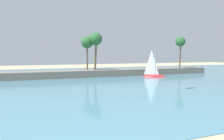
{
  "coord_description": "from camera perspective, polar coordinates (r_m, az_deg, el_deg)",
  "views": [
    {
      "loc": [
        -7.69,
        -4.01,
        6.04
      ],
      "look_at": [
        0.4,
        14.9,
        4.65
      ],
      "focal_mm": 38.05,
      "sensor_mm": 36.0,
      "label": 1
    }
  ],
  "objects": [
    {
      "name": "sailboat_near_shore",
      "position": [
        63.06,
        9.97,
        -0.92
      ],
      "size": [
        6.05,
        4.92,
        8.81
      ],
      "color": "red",
      "rests_on": "sea"
    },
    {
      "name": "palm_headland",
      "position": [
        60.52,
        -17.4,
        0.21
      ],
      "size": [
        96.72,
        6.0,
        11.81
      ],
      "color": "slate",
      "rests_on": "ground"
    },
    {
      "name": "sea",
      "position": [
        57.29,
        -15.31,
        -2.31
      ],
      "size": [
        220.0,
        87.2,
        0.06
      ],
      "primitive_type": "cube",
      "color": "teal",
      "rests_on": "ground"
    }
  ]
}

